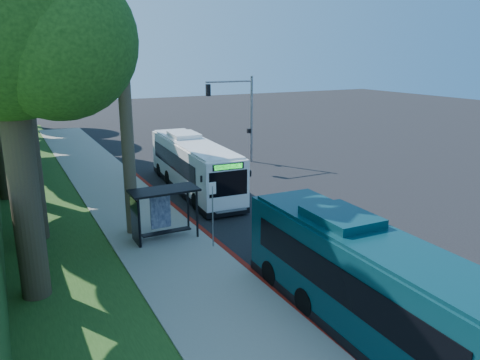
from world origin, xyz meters
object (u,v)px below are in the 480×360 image
bus_shelter (158,204)px  white_bus (193,164)px  teal_bus (376,287)px  pickup (209,156)px

bus_shelter → white_bus: bearing=57.2°
white_bus → teal_bus: size_ratio=0.99×
white_bus → pickup: white_bus is taller
white_bus → pickup: size_ratio=2.15×
bus_shelter → pickup: size_ratio=0.57×
bus_shelter → teal_bus: size_ratio=0.26×
white_bus → teal_bus: bearing=-90.3°
bus_shelter → white_bus: (4.66, 7.24, -0.08)m
bus_shelter → teal_bus: bearing=-72.3°
bus_shelter → pickup: bearing=57.5°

